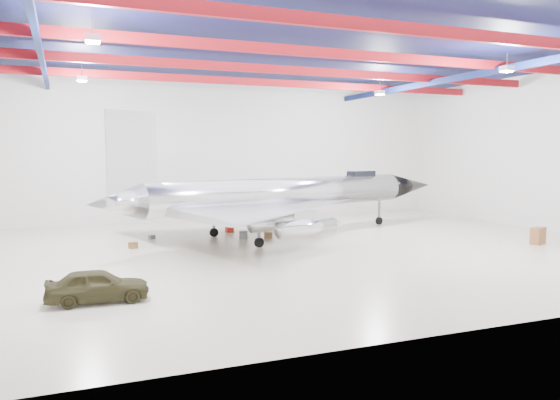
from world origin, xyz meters
name	(u,v)px	position (x,y,z in m)	size (l,w,h in m)	color
floor	(281,250)	(0.00, 0.00, 0.00)	(40.00, 40.00, 0.00)	beige
wall_back	(212,152)	(0.00, 15.00, 5.50)	(40.00, 40.00, 0.00)	silver
wall_right	(551,151)	(20.00, 0.00, 5.50)	(30.00, 30.00, 0.00)	silver
ceiling	(281,49)	(0.00, 0.00, 11.00)	(40.00, 40.00, 0.00)	#0A0F38
ceiling_structure	(281,62)	(0.00, 0.00, 10.32)	(39.50, 29.50, 1.08)	maroon
jet_aircraft	(286,198)	(2.23, 4.76, 2.51)	(27.41, 19.81, 7.64)	silver
jeep	(98,285)	(-10.17, -7.41, 0.62)	(1.46, 3.63, 1.24)	#322F19
desk	(538,236)	(14.93, -3.84, 0.50)	(1.09, 0.54, 1.00)	brown
crate_ply	(133,245)	(-7.62, 3.66, 0.17)	(0.50, 0.40, 0.35)	olive
toolbox_red	(230,230)	(-0.73, 7.65, 0.17)	(0.50, 0.40, 0.35)	#AA1E11
engine_drum	(244,235)	(-0.73, 4.54, 0.25)	(0.55, 0.55, 0.49)	#59595B
parts_bin	(313,228)	(4.72, 5.79, 0.21)	(0.60, 0.48, 0.42)	olive
crate_small	(152,237)	(-6.12, 6.62, 0.13)	(0.36, 0.29, 0.25)	#59595B
tool_chest	(299,227)	(4.08, 6.80, 0.19)	(0.42, 0.42, 0.38)	#AA1E11
oil_barrel	(268,235)	(0.83, 4.27, 0.18)	(0.51, 0.41, 0.36)	olive
spares_box	(266,223)	(2.74, 9.85, 0.17)	(0.37, 0.37, 0.33)	#59595B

